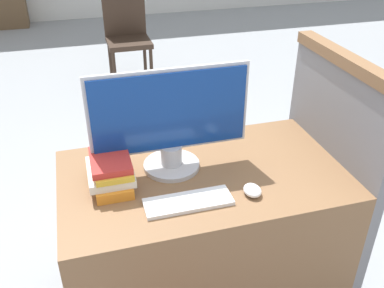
{
  "coord_description": "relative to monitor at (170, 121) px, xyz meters",
  "views": [
    {
      "loc": [
        -0.46,
        -1.08,
        1.8
      ],
      "look_at": [
        -0.06,
        0.32,
        0.94
      ],
      "focal_mm": 40.0,
      "sensor_mm": 36.0,
      "label": 1
    }
  ],
  "objects": [
    {
      "name": "carrel_divider",
      "position": [
        0.75,
        -0.07,
        -0.37
      ],
      "size": [
        0.07,
        0.75,
        1.22
      ],
      "color": "slate",
      "rests_on": "ground_plane"
    },
    {
      "name": "book_stack",
      "position": [
        -0.26,
        -0.06,
        -0.17
      ],
      "size": [
        0.18,
        0.26,
        0.13
      ],
      "color": "orange",
      "rests_on": "desk"
    },
    {
      "name": "desk",
      "position": [
        0.12,
        -0.08,
        -0.61
      ],
      "size": [
        1.21,
        0.71,
        0.76
      ],
      "color": "brown",
      "rests_on": "ground_plane"
    },
    {
      "name": "monitor",
      "position": [
        0.0,
        0.0,
        0.0
      ],
      "size": [
        0.67,
        0.24,
        0.45
      ],
      "color": "#B7B7BC",
      "rests_on": "desk"
    },
    {
      "name": "keyboard",
      "position": [
        0.0,
        -0.27,
        -0.22
      ],
      "size": [
        0.34,
        0.12,
        0.02
      ],
      "color": "white",
      "rests_on": "desk"
    },
    {
      "name": "mouse",
      "position": [
        0.26,
        -0.28,
        -0.21
      ],
      "size": [
        0.07,
        0.09,
        0.04
      ],
      "color": "white",
      "rests_on": "desk"
    },
    {
      "name": "far_chair",
      "position": [
        0.21,
        2.93,
        -0.44
      ],
      "size": [
        0.44,
        0.44,
        0.99
      ],
      "rotation": [
        0.0,
        0.0,
        -0.67
      ],
      "color": "#38281E",
      "rests_on": "ground_plane"
    }
  ]
}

